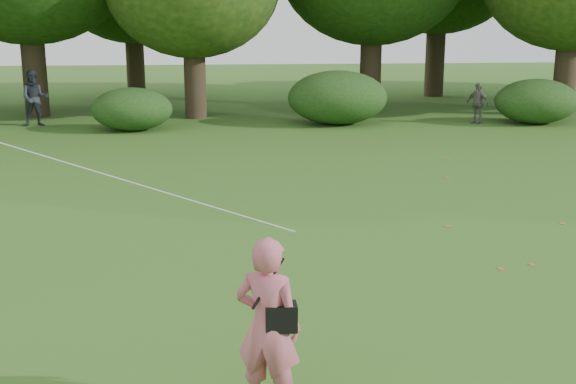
{
  "coord_description": "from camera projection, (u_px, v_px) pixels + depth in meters",
  "views": [
    {
      "loc": [
        -1.07,
        -7.08,
        3.74
      ],
      "look_at": [
        -0.22,
        2.0,
        1.5
      ],
      "focal_mm": 45.0,
      "sensor_mm": 36.0,
      "label": 1
    }
  ],
  "objects": [
    {
      "name": "ground",
      "position": [
        325.0,
        369.0,
        7.84
      ],
      "size": [
        100.0,
        100.0,
        0.0
      ],
      "primitive_type": "plane",
      "color": "#265114",
      "rests_on": "ground"
    },
    {
      "name": "man_kite_flyer",
      "position": [
        268.0,
        327.0,
        6.8
      ],
      "size": [
        0.76,
        0.66,
        1.77
      ],
      "primitive_type": "imported",
      "rotation": [
        0.0,
        0.0,
        2.71
      ],
      "color": "#C55C6E",
      "rests_on": "ground"
    },
    {
      "name": "bystander_left",
      "position": [
        35.0,
        98.0,
        24.79
      ],
      "size": [
        1.05,
        0.89,
        1.91
      ],
      "primitive_type": "imported",
      "rotation": [
        0.0,
        0.0,
        0.2
      ],
      "color": "#252B32",
      "rests_on": "ground"
    },
    {
      "name": "bystander_right",
      "position": [
        477.0,
        103.0,
        25.44
      ],
      "size": [
        0.8,
        0.88,
        1.44
      ],
      "primitive_type": "imported",
      "rotation": [
        0.0,
        0.0,
        -0.91
      ],
      "color": "slate",
      "rests_on": "ground"
    },
    {
      "name": "crossbody_bag",
      "position": [
        281.0,
        316.0,
        6.75
      ],
      "size": [
        0.43,
        0.2,
        0.71
      ],
      "color": "black",
      "rests_on": "ground"
    },
    {
      "name": "shrub_band",
      "position": [
        231.0,
        102.0,
        24.59
      ],
      "size": [
        39.15,
        3.22,
        1.88
      ],
      "color": "#264919",
      "rests_on": "ground"
    },
    {
      "name": "fallen_leaves",
      "position": [
        446.0,
        274.0,
        10.69
      ],
      "size": [
        7.58,
        15.38,
        0.01
      ],
      "color": "olive",
      "rests_on": "ground"
    }
  ]
}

